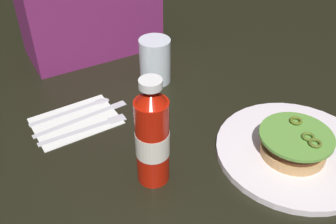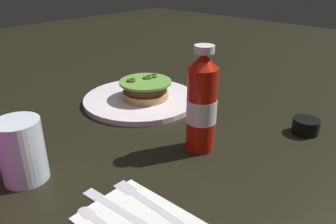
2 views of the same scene
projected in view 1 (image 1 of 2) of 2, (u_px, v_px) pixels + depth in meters
ground_plane at (203, 156)px, 0.73m from camera, size 3.00×3.00×0.00m
dinner_plate at (294, 151)px, 0.73m from camera, size 0.29×0.29×0.01m
burger_sandwich at (295, 144)px, 0.71m from camera, size 0.13×0.13×0.05m
ketchup_bottle at (151, 136)px, 0.64m from camera, size 0.06×0.06×0.20m
water_glass at (155, 61)px, 0.91m from camera, size 0.07×0.07×0.11m
napkin at (76, 121)px, 0.82m from camera, size 0.18×0.13×0.00m
fork_utensil at (91, 126)px, 0.80m from camera, size 0.19×0.02×0.00m
butter_knife at (87, 115)px, 0.83m from camera, size 0.21×0.03×0.00m
spoon_utensil at (82, 106)px, 0.85m from camera, size 0.18×0.03×0.00m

